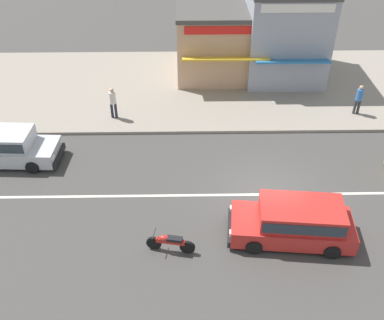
{
  "coord_description": "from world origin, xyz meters",
  "views": [
    {
      "loc": [
        -3.43,
        -14.23,
        12.41
      ],
      "look_at": [
        -3.17,
        1.41,
        0.8
      ],
      "focal_mm": 42.0,
      "sensor_mm": 36.0,
      "label": 1
    }
  ],
  "objects_px": {
    "motorcycle_0": "(170,242)",
    "pedestrian_near_clock": "(359,97)",
    "pedestrian_mid_kerb": "(113,100)",
    "shopfront_far_kios": "(284,30)",
    "shopfront_mid_block": "(222,39)",
    "minivan_silver_2": "(1,145)",
    "minivan_red_1": "(296,221)"
  },
  "relations": [
    {
      "from": "minivan_silver_2",
      "to": "shopfront_mid_block",
      "type": "height_order",
      "value": "shopfront_mid_block"
    },
    {
      "from": "pedestrian_near_clock",
      "to": "shopfront_far_kios",
      "type": "xyz_separation_m",
      "value": [
        -3.23,
        5.07,
        1.73
      ]
    },
    {
      "from": "motorcycle_0",
      "to": "pedestrian_near_clock",
      "type": "height_order",
      "value": "pedestrian_near_clock"
    },
    {
      "from": "shopfront_mid_block",
      "to": "minivan_silver_2",
      "type": "bearing_deg",
      "value": -139.42
    },
    {
      "from": "motorcycle_0",
      "to": "minivan_silver_2",
      "type": "bearing_deg",
      "value": 143.99
    },
    {
      "from": "motorcycle_0",
      "to": "shopfront_far_kios",
      "type": "height_order",
      "value": "shopfront_far_kios"
    },
    {
      "from": "minivan_red_1",
      "to": "minivan_silver_2",
      "type": "bearing_deg",
      "value": 157.78
    },
    {
      "from": "pedestrian_near_clock",
      "to": "pedestrian_mid_kerb",
      "type": "xyz_separation_m",
      "value": [
        -12.79,
        -0.21,
        0.05
      ]
    },
    {
      "from": "pedestrian_mid_kerb",
      "to": "shopfront_far_kios",
      "type": "distance_m",
      "value": 11.05
    },
    {
      "from": "minivan_silver_2",
      "to": "pedestrian_near_clock",
      "type": "xyz_separation_m",
      "value": [
        17.44,
        3.72,
        0.26
      ]
    },
    {
      "from": "motorcycle_0",
      "to": "shopfront_mid_block",
      "type": "height_order",
      "value": "shopfront_mid_block"
    },
    {
      "from": "minivan_silver_2",
      "to": "shopfront_mid_block",
      "type": "distance_m",
      "value": 14.04
    },
    {
      "from": "motorcycle_0",
      "to": "shopfront_mid_block",
      "type": "distance_m",
      "value": 15.12
    },
    {
      "from": "pedestrian_near_clock",
      "to": "pedestrian_mid_kerb",
      "type": "height_order",
      "value": "pedestrian_mid_kerb"
    },
    {
      "from": "pedestrian_mid_kerb",
      "to": "shopfront_mid_block",
      "type": "height_order",
      "value": "shopfront_mid_block"
    },
    {
      "from": "minivan_silver_2",
      "to": "pedestrian_near_clock",
      "type": "distance_m",
      "value": 17.84
    },
    {
      "from": "minivan_red_1",
      "to": "shopfront_far_kios",
      "type": "relative_size",
      "value": 0.77
    },
    {
      "from": "pedestrian_near_clock",
      "to": "motorcycle_0",
      "type": "bearing_deg",
      "value": -135.88
    },
    {
      "from": "minivan_red_1",
      "to": "pedestrian_mid_kerb",
      "type": "xyz_separation_m",
      "value": [
        -7.73,
        8.57,
        0.31
      ]
    },
    {
      "from": "motorcycle_0",
      "to": "shopfront_mid_block",
      "type": "xyz_separation_m",
      "value": [
        2.84,
        14.74,
        1.77
      ]
    },
    {
      "from": "motorcycle_0",
      "to": "pedestrian_near_clock",
      "type": "xyz_separation_m",
      "value": [
        9.67,
        9.37,
        0.68
      ]
    },
    {
      "from": "minivan_red_1",
      "to": "minivan_silver_2",
      "type": "relative_size",
      "value": 0.95
    },
    {
      "from": "minivan_red_1",
      "to": "pedestrian_near_clock",
      "type": "bearing_deg",
      "value": 60.03
    },
    {
      "from": "motorcycle_0",
      "to": "shopfront_far_kios",
      "type": "relative_size",
      "value": 0.29
    },
    {
      "from": "minivan_silver_2",
      "to": "shopfront_mid_block",
      "type": "xyz_separation_m",
      "value": [
        10.61,
        9.09,
        1.35
      ]
    },
    {
      "from": "pedestrian_near_clock",
      "to": "pedestrian_mid_kerb",
      "type": "distance_m",
      "value": 12.79
    },
    {
      "from": "motorcycle_0",
      "to": "shopfront_far_kios",
      "type": "xyz_separation_m",
      "value": [
        6.44,
        14.44,
        2.41
      ]
    },
    {
      "from": "shopfront_mid_block",
      "to": "motorcycle_0",
      "type": "bearing_deg",
      "value": -100.89
    },
    {
      "from": "minivan_red_1",
      "to": "pedestrian_mid_kerb",
      "type": "height_order",
      "value": "pedestrian_mid_kerb"
    },
    {
      "from": "minivan_red_1",
      "to": "motorcycle_0",
      "type": "distance_m",
      "value": 4.66
    },
    {
      "from": "pedestrian_near_clock",
      "to": "shopfront_mid_block",
      "type": "xyz_separation_m",
      "value": [
        -6.83,
        5.37,
        1.09
      ]
    },
    {
      "from": "motorcycle_0",
      "to": "pedestrian_mid_kerb",
      "type": "bearing_deg",
      "value": 108.84
    }
  ]
}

